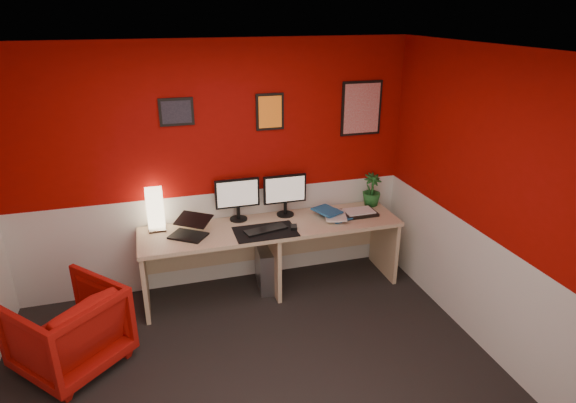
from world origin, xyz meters
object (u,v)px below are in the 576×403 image
at_px(potted_plant, 372,190).
at_px(armchair, 68,329).
at_px(laptop, 187,226).
at_px(monitor_left, 238,193).
at_px(shoji_lamp, 155,211).
at_px(desk, 272,257).
at_px(pc_tower, 267,267).
at_px(monitor_right, 285,189).
at_px(zen_tray, 359,213).

distance_m(potted_plant, armchair, 3.23).
xyz_separation_m(laptop, monitor_left, (0.53, 0.26, 0.18)).
bearing_deg(armchair, laptop, 169.58).
bearing_deg(shoji_lamp, desk, -11.15).
bearing_deg(armchair, desk, 157.78).
height_order(laptop, armchair, laptop).
distance_m(potted_plant, pc_tower, 1.40).
xyz_separation_m(desk, pc_tower, (-0.04, 0.07, -0.14)).
distance_m(monitor_right, armchair, 2.35).
xyz_separation_m(monitor_left, pc_tower, (0.25, -0.16, -0.80)).
bearing_deg(monitor_right, zen_tray, -14.86).
xyz_separation_m(desk, armchair, (-1.88, -0.67, -0.02)).
height_order(laptop, monitor_left, monitor_left).
bearing_deg(potted_plant, desk, -170.09).
height_order(desk, monitor_left, monitor_left).
relative_size(laptop, armchair, 0.43).
xyz_separation_m(monitor_left, armchair, (-1.58, -0.90, -0.67)).
height_order(desk, potted_plant, potted_plant).
xyz_separation_m(shoji_lamp, zen_tray, (2.05, -0.21, -0.18)).
distance_m(desk, potted_plant, 1.31).
distance_m(monitor_right, potted_plant, 0.98).
distance_m(monitor_right, pc_tower, 0.84).
xyz_separation_m(pc_tower, armchair, (-1.84, -0.74, 0.12)).
height_order(shoji_lamp, monitor_left, monitor_left).
xyz_separation_m(monitor_left, monitor_right, (0.49, -0.02, 0.00)).
bearing_deg(armchair, pc_tower, 160.03).
relative_size(monitor_left, zen_tray, 1.66).
relative_size(laptop, pc_tower, 0.73).
xyz_separation_m(monitor_left, potted_plant, (1.47, -0.02, -0.11)).
height_order(desk, shoji_lamp, shoji_lamp).
distance_m(zen_tray, armchair, 2.94).
height_order(monitor_right, pc_tower, monitor_right).
relative_size(potted_plant, pc_tower, 0.79).
relative_size(zen_tray, armchair, 0.46).
relative_size(shoji_lamp, potted_plant, 1.12).
relative_size(monitor_left, armchair, 0.76).
bearing_deg(monitor_left, zen_tray, -9.94).
relative_size(desk, monitor_left, 4.48).
distance_m(desk, monitor_right, 0.72).
relative_size(monitor_right, zen_tray, 1.66).
xyz_separation_m(shoji_lamp, laptop, (0.27, -0.24, -0.09)).
height_order(desk, armchair, desk).
bearing_deg(zen_tray, monitor_left, 170.06).
height_order(monitor_right, armchair, monitor_right).
relative_size(shoji_lamp, armchair, 0.52).
relative_size(desk, laptop, 7.88).
bearing_deg(shoji_lamp, laptop, -41.68).
xyz_separation_m(desk, zen_tray, (0.95, 0.01, 0.38)).
height_order(monitor_left, armchair, monitor_left).
height_order(monitor_right, zen_tray, monitor_right).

